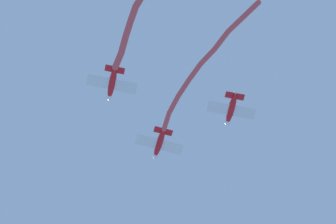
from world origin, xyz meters
TOP-DOWN VIEW (x-y plane):
  - airplane_lead at (-5.32, -5.82)m, footprint 7.17×5.49m
  - smoke_trail_lead at (-7.19, -19.66)m, footprint 2.53×23.58m
  - airplane_left_wing at (-16.04, -10.35)m, footprint 7.13×5.49m
  - smoke_trail_left_wing at (-18.50, -19.68)m, footprint 4.05×14.86m
  - airplane_right_wing at (0.32, -16.02)m, footprint 7.11×5.49m

SIDE VIEW (x-z plane):
  - smoke_trail_lead at x=-7.19m, z-range 78.57..81.32m
  - smoke_trail_left_wing at x=-18.50m, z-range 79.21..81.69m
  - airplane_lead at x=-5.32m, z-range 80.11..81.89m
  - airplane_left_wing at x=-16.04m, z-range 80.11..81.89m
  - airplane_right_wing at x=0.32m, z-range 80.41..82.19m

